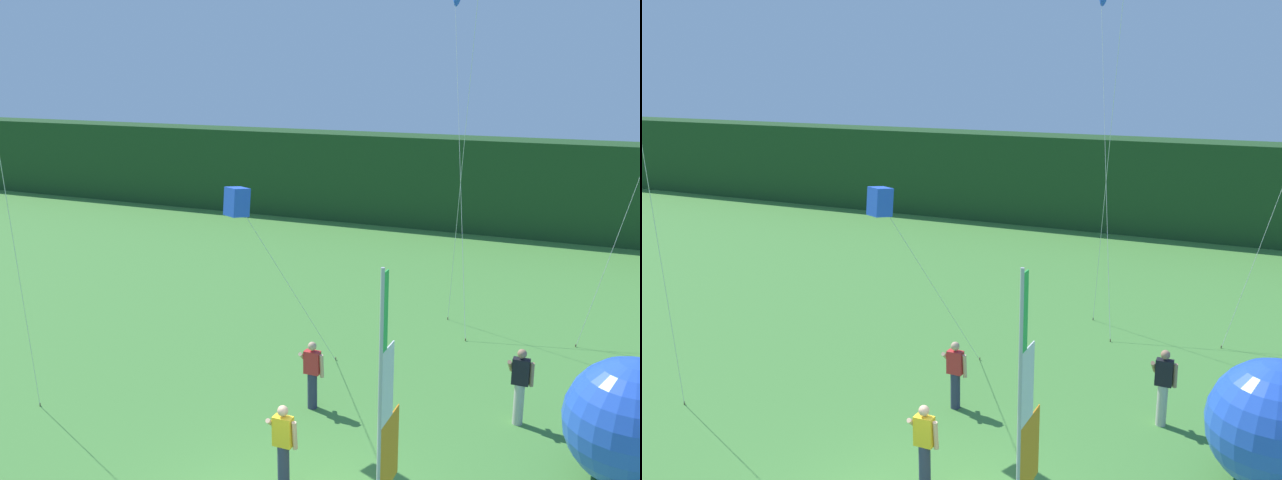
# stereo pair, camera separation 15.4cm
# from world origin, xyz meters

# --- Properties ---
(distant_treeline) EXTENTS (80.00, 2.40, 4.34)m
(distant_treeline) POSITION_xyz_m (0.00, 23.79, 2.17)
(distant_treeline) COLOR #1E421E
(distant_treeline) RESTS_ON ground
(banner_flag) EXTENTS (0.06, 1.03, 4.76)m
(banner_flag) POSITION_xyz_m (1.72, 0.31, 2.28)
(banner_flag) COLOR #B7B7BC
(banner_flag) RESTS_ON ground
(person_near_banner) EXTENTS (0.55, 0.48, 1.69)m
(person_near_banner) POSITION_xyz_m (-0.42, 0.93, 0.90)
(person_near_banner) COLOR #2D334C
(person_near_banner) RESTS_ON ground
(person_mid_field) EXTENTS (0.55, 0.48, 1.61)m
(person_mid_field) POSITION_xyz_m (-1.26, 4.05, 0.85)
(person_mid_field) COLOR #2D334C
(person_mid_field) RESTS_ON ground
(person_far_right) EXTENTS (0.55, 0.48, 1.74)m
(person_far_right) POSITION_xyz_m (3.15, 5.19, 0.93)
(person_far_right) COLOR #B7B2A3
(person_far_right) RESTS_ON ground
(inflatable_balloon) EXTENTS (2.45, 2.45, 2.45)m
(inflatable_balloon) POSITION_xyz_m (5.34, 3.71, 1.23)
(inflatable_balloon) COLOR blue
(inflatable_balloon) RESTS_ON ground
(kite_blue_box_1) EXTENTS (1.10, 3.82, 5.16)m
(kite_blue_box_1) POSITION_xyz_m (-2.60, 3.24, 4.81)
(kite_blue_box_1) COLOR brown
(kite_blue_box_1) RESTS_ON ground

